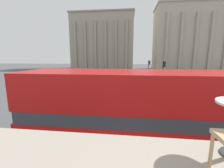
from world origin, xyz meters
TOP-DOWN VIEW (x-y plane):
  - double_decker_bus at (1.35, 3.32)m, footprint 10.65×2.63m
  - plaza_building_left at (-10.60, 58.10)m, footprint 24.04×12.15m
  - plaza_building_right at (23.26, 56.27)m, footprint 29.03×12.64m
  - traffic_light_near at (-1.10, 9.08)m, footprint 0.42×0.24m
  - traffic_light_mid at (4.43, 17.66)m, footprint 0.42×0.24m
  - traffic_light_far at (3.47, 25.07)m, footprint 0.42×0.24m
  - car_navy at (-5.51, 23.18)m, footprint 4.20×1.93m
  - car_maroon at (-2.69, 26.67)m, footprint 4.20×1.93m
  - pedestrian_grey at (1.35, 26.06)m, footprint 0.32×0.32m
  - pedestrian_red at (8.64, 31.66)m, footprint 0.32×0.32m
  - pedestrian_yellow at (10.33, 29.68)m, footprint 0.32×0.32m
  - pedestrian_white at (-4.38, 17.80)m, footprint 0.32×0.32m

SIDE VIEW (x-z plane):
  - car_navy at x=-5.51m, z-range 0.02..1.37m
  - car_maroon at x=-2.69m, z-range 0.02..1.37m
  - pedestrian_red at x=8.64m, z-range 0.11..1.71m
  - pedestrian_white at x=-4.38m, z-range 0.12..1.74m
  - pedestrian_yellow at x=10.33m, z-range 0.13..1.88m
  - pedestrian_grey at x=1.35m, z-range 0.14..1.90m
  - double_decker_bus at x=1.35m, z-range 0.23..4.29m
  - traffic_light_near at x=-1.10m, z-range 0.56..4.16m
  - traffic_light_far at x=3.47m, z-range 0.61..4.69m
  - traffic_light_mid at x=4.43m, z-range 0.62..4.75m
  - plaza_building_left at x=-10.60m, z-range -0.01..20.93m
  - plaza_building_right at x=23.26m, z-range -0.01..22.39m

